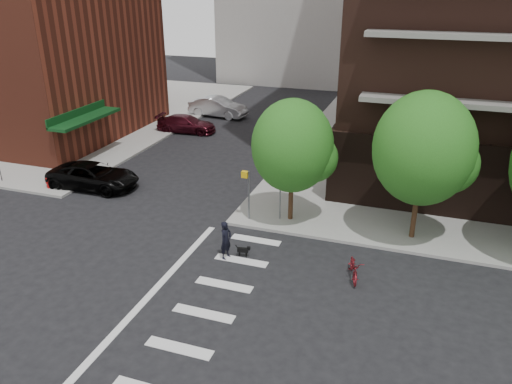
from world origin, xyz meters
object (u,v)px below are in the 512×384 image
parked_car_maroon (186,124)px  scooter (354,268)px  parked_car_black (93,176)px  parked_car_silver (218,107)px  fire_hydrant (48,181)px  dog_walker (226,240)px

parked_car_maroon → scooter: 23.45m
parked_car_black → parked_car_silver: bearing=-4.1°
parked_car_black → parked_car_silver: size_ratio=1.02×
fire_hydrant → parked_car_black: size_ratio=0.14×
parked_car_black → parked_car_silver: (0.47, 17.74, 0.12)m
parked_car_silver → dog_walker: bearing=-150.3°
scooter → dog_walker: dog_walker is taller
dog_walker → parked_car_maroon: bearing=46.0°
fire_hydrant → parked_car_black: (2.30, 1.20, 0.19)m
fire_hydrant → scooter: (18.39, -3.55, -0.07)m
fire_hydrant → parked_car_silver: 19.15m
parked_car_maroon → scooter: (16.09, -17.06, -0.21)m
parked_car_silver → scooter: bearing=-139.2°
parked_car_maroon → parked_car_silver: size_ratio=0.90×
fire_hydrant → dog_walker: bearing=-16.4°
parked_car_silver → parked_car_maroon: bearing=-179.0°
parked_car_silver → dog_walker: (10.01, -22.71, 0.02)m
fire_hydrant → dog_walker: 13.32m
parked_car_maroon → scooter: bearing=-141.9°
scooter → dog_walker: (-5.62, -0.22, 0.41)m
dog_walker → parked_car_black: bearing=79.4°
dog_walker → scooter: bearing=-73.0°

